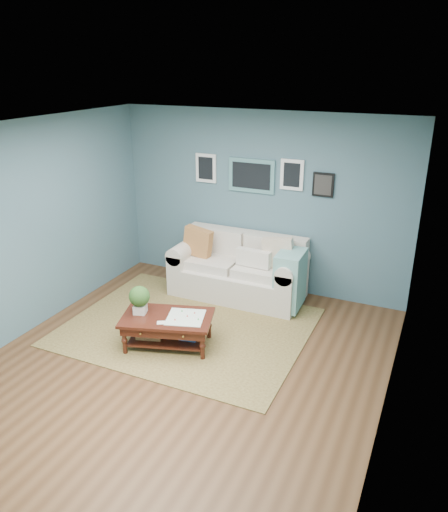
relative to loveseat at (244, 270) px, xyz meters
The scene contains 4 objects.
room_shell 2.18m from the loveseat, 88.23° to the right, with size 5.00×5.02×2.70m.
area_rug 1.32m from the loveseat, 104.66° to the right, with size 3.12×2.50×0.01m, color brown.
loveseat is the anchor object (origin of this frame).
coffee_table 1.77m from the loveseat, 102.09° to the right, with size 1.25×0.94×0.77m.
Camera 1 is at (2.51, -4.33, 3.35)m, focal length 35.00 mm.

